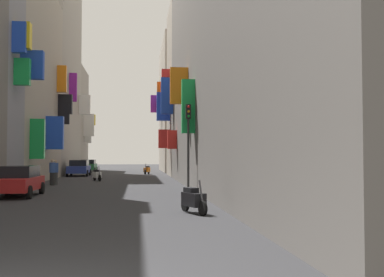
% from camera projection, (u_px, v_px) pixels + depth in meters
% --- Properties ---
extents(ground_plane, '(140.00, 140.00, 0.00)m').
position_uv_depth(ground_plane, '(112.00, 181.00, 35.26)').
color(ground_plane, '#2D2D30').
extents(building_left_mid_b, '(7.30, 13.77, 15.41)m').
position_uv_depth(building_left_mid_b, '(7.00, 80.00, 34.92)').
color(building_left_mid_b, '#9E9384').
rests_on(building_left_mid_b, ground).
extents(building_left_mid_c, '(7.29, 14.20, 21.23)m').
position_uv_depth(building_left_mid_c, '(44.00, 75.00, 48.91)').
color(building_left_mid_c, gray).
rests_on(building_left_mid_c, ground).
extents(building_left_far, '(7.33, 8.61, 13.34)m').
position_uv_depth(building_left_far, '(62.00, 120.00, 60.07)').
color(building_left_far, gray).
rests_on(building_left_far, ground).
extents(building_right_near, '(7.09, 35.16, 15.81)m').
position_uv_depth(building_right_near, '(253.00, 43.00, 24.19)').
color(building_right_near, slate).
rests_on(building_right_near, ground).
extents(building_right_mid_a, '(7.26, 7.48, 16.63)m').
position_uv_depth(building_right_mid_a, '(199.00, 92.00, 45.34)').
color(building_right_mid_a, '#9E9384').
rests_on(building_right_mid_a, ground).
extents(building_right_mid_c, '(7.40, 14.66, 16.31)m').
position_uv_depth(building_right_mid_c, '(185.00, 108.00, 59.01)').
color(building_right_mid_c, '#9E9384').
rests_on(building_right_mid_c, ground).
extents(parked_car_red, '(1.86, 4.11, 1.45)m').
position_uv_depth(parked_car_red, '(18.00, 180.00, 21.71)').
color(parked_car_red, '#B21E1E').
rests_on(parked_car_red, ground).
extents(parked_car_green, '(1.91, 4.35, 1.48)m').
position_uv_depth(parked_car_green, '(88.00, 166.00, 54.29)').
color(parked_car_green, '#236638').
rests_on(parked_car_green, ground).
extents(parked_car_blue, '(1.99, 4.12, 1.52)m').
position_uv_depth(parked_car_blue, '(79.00, 168.00, 43.91)').
color(parked_car_blue, navy).
rests_on(parked_car_blue, ground).
extents(scooter_orange, '(0.74, 1.86, 1.13)m').
position_uv_depth(scooter_orange, '(147.00, 170.00, 47.94)').
color(scooter_orange, orange).
rests_on(scooter_orange, ground).
extents(scooter_black, '(0.77, 1.70, 1.13)m').
position_uv_depth(scooter_black, '(193.00, 199.00, 15.29)').
color(scooter_black, black).
rests_on(scooter_black, ground).
extents(scooter_silver, '(0.75, 1.88, 1.13)m').
position_uv_depth(scooter_silver, '(86.00, 169.00, 49.98)').
color(scooter_silver, '#ADADB2').
rests_on(scooter_silver, ground).
extents(scooter_white, '(0.81, 1.76, 1.13)m').
position_uv_depth(scooter_white, '(97.00, 175.00, 35.22)').
color(scooter_white, silver).
rests_on(scooter_white, ground).
extents(pedestrian_crossing, '(0.52, 0.52, 1.66)m').
position_uv_depth(pedestrian_crossing, '(55.00, 172.00, 30.80)').
color(pedestrian_crossing, '#393939').
rests_on(pedestrian_crossing, ground).
extents(pedestrian_near_left, '(0.53, 0.53, 1.71)m').
position_uv_depth(pedestrian_near_left, '(52.00, 172.00, 29.91)').
color(pedestrian_near_left, black).
rests_on(pedestrian_near_left, ground).
extents(traffic_light_near_corner, '(0.26, 0.34, 4.60)m').
position_uv_depth(traffic_light_near_corner, '(188.00, 133.00, 23.78)').
color(traffic_light_near_corner, '#2D2D2D').
rests_on(traffic_light_near_corner, ground).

